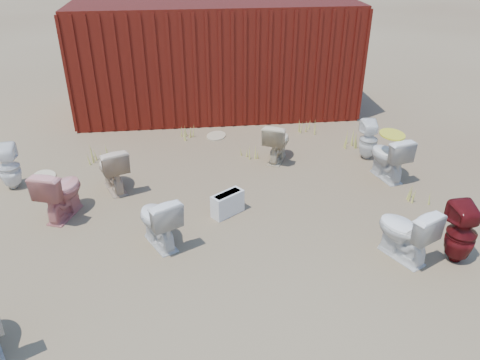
{
  "coord_description": "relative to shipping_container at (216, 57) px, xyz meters",
  "views": [
    {
      "loc": [
        -0.69,
        -5.29,
        3.8
      ],
      "look_at": [
        0.0,
        0.6,
        0.55
      ],
      "focal_mm": 35.0,
      "sensor_mm": 36.0,
      "label": 1
    }
  ],
  "objects": [
    {
      "name": "ground",
      "position": [
        0.0,
        -5.2,
        -1.2
      ],
      "size": [
        100.0,
        100.0,
        0.0
      ],
      "primitive_type": "plane",
      "color": "brown",
      "rests_on": "ground"
    },
    {
      "name": "shipping_container",
      "position": [
        0.0,
        0.0,
        0.0
      ],
      "size": [
        6.0,
        2.4,
        2.4
      ],
      "primitive_type": "cube",
      "color": "#4D160C",
      "rests_on": "ground"
    },
    {
      "name": "toilet_front_pink",
      "position": [
        -2.59,
        -4.37,
        -0.8
      ],
      "size": [
        0.68,
        0.89,
        0.8
      ],
      "primitive_type": "imported",
      "rotation": [
        0.0,
        0.0,
        2.8
      ],
      "color": "#D47F7A",
      "rests_on": "ground"
    },
    {
      "name": "toilet_front_c",
      "position": [
        -1.16,
        -5.26,
        -0.82
      ],
      "size": [
        0.72,
        0.86,
        0.76
      ],
      "primitive_type": "imported",
      "rotation": [
        0.0,
        0.0,
        3.62
      ],
      "color": "silver",
      "rests_on": "ground"
    },
    {
      "name": "toilet_front_maroon",
      "position": [
        2.61,
        -6.05,
        -0.79
      ],
      "size": [
        0.39,
        0.39,
        0.82
      ],
      "primitive_type": "imported",
      "rotation": [
        0.0,
        0.0,
        3.19
      ],
      "color": "#580F12",
      "rests_on": "ground"
    },
    {
      "name": "toilet_front_e",
      "position": [
        1.94,
        -5.91,
        -0.81
      ],
      "size": [
        0.73,
        0.88,
        0.78
      ],
      "primitive_type": "imported",
      "rotation": [
        0.0,
        0.0,
        3.61
      ],
      "color": "white",
      "rests_on": "ground"
    },
    {
      "name": "toilet_back_a",
      "position": [
        -3.6,
        -3.42,
        -0.83
      ],
      "size": [
        0.4,
        0.41,
        0.75
      ],
      "primitive_type": "imported",
      "rotation": [
        0.0,
        0.0,
        3.35
      ],
      "color": "white",
      "rests_on": "ground"
    },
    {
      "name": "toilet_back_beige_left",
      "position": [
        -1.95,
        -3.67,
        -0.82
      ],
      "size": [
        0.68,
        0.85,
        0.76
      ],
      "primitive_type": "imported",
      "rotation": [
        0.0,
        0.0,
        3.53
      ],
      "color": "beige",
      "rests_on": "ground"
    },
    {
      "name": "toilet_back_beige_right",
      "position": [
        0.87,
        -2.9,
        -0.83
      ],
      "size": [
        0.68,
        0.82,
        0.73
      ],
      "primitive_type": "imported",
      "rotation": [
        0.0,
        0.0,
        2.7
      ],
      "color": "beige",
      "rests_on": "ground"
    },
    {
      "name": "toilet_back_yellowlid",
      "position": [
        2.59,
        -3.8,
        -0.81
      ],
      "size": [
        0.61,
        0.85,
        0.78
      ],
      "primitive_type": "imported",
      "rotation": [
        0.0,
        0.0,
        3.38
      ],
      "color": "silver",
      "rests_on": "ground"
    },
    {
      "name": "toilet_back_e",
      "position": [
        2.54,
        -3.03,
        -0.84
      ],
      "size": [
        0.35,
        0.35,
        0.73
      ],
      "primitive_type": "imported",
      "rotation": [
        0.0,
        0.0,
        3.08
      ],
      "color": "white",
      "rests_on": "ground"
    },
    {
      "name": "yellow_lid",
      "position": [
        2.59,
        -3.8,
        -0.4
      ],
      "size": [
        0.4,
        0.5,
        0.02
      ],
      "primitive_type": "ellipsoid",
      "color": "gold",
      "rests_on": "toilet_back_yellowlid"
    },
    {
      "name": "loose_tank",
      "position": [
        -0.19,
        -4.62,
        -1.02
      ],
      "size": [
        0.52,
        0.45,
        0.35
      ],
      "primitive_type": "cube",
      "rotation": [
        0.0,
        0.0,
        0.62
      ],
      "color": "silver",
      "rests_on": "ground"
    },
    {
      "name": "loose_lid_near",
      "position": [
        -0.15,
        -1.7,
        -1.19
      ],
      "size": [
        0.53,
        0.6,
        0.02
      ],
      "primitive_type": "ellipsoid",
      "rotation": [
        0.0,
        0.0,
        -0.37
      ],
      "color": "tan",
      "rests_on": "ground"
    },
    {
      "name": "loose_lid_far",
      "position": [
        -3.2,
        -3.09,
        -1.19
      ],
      "size": [
        0.54,
        0.58,
        0.02
      ],
      "primitive_type": "ellipsoid",
      "rotation": [
        0.0,
        0.0,
        0.5
      ],
      "color": "beige",
      "rests_on": "ground"
    },
    {
      "name": "weed_clump_a",
      "position": [
        -2.35,
        -2.59,
        -1.04
      ],
      "size": [
        0.36,
        0.36,
        0.32
      ],
      "primitive_type": "cone",
      "color": "#BCBB4B",
      "rests_on": "ground"
    },
    {
      "name": "weed_clump_b",
      "position": [
        0.39,
        -2.71,
        -1.08
      ],
      "size": [
        0.32,
        0.32,
        0.25
      ],
      "primitive_type": "cone",
      "color": "#BCBB4B",
      "rests_on": "ground"
    },
    {
      "name": "weed_clump_c",
      "position": [
        2.36,
        -2.44,
        -1.04
      ],
      "size": [
        0.36,
        0.36,
        0.32
      ],
      "primitive_type": "cone",
      "color": "#BCBB4B",
      "rests_on": "ground"
    },
    {
      "name": "weed_clump_d",
      "position": [
        -0.74,
        -1.7,
        -1.08
      ],
      "size": [
        0.3,
        0.3,
        0.24
      ],
      "primitive_type": "cone",
      "color": "#BCBB4B",
      "rests_on": "ground"
    },
    {
      "name": "weed_clump_e",
      "position": [
        1.75,
        -1.7,
        -1.06
      ],
      "size": [
        0.34,
        0.34,
        0.28
      ],
      "primitive_type": "cone",
      "color": "#BCBB4B",
      "rests_on": "ground"
    },
    {
      "name": "weed_clump_f",
      "position": [
        2.79,
        -4.62,
        -1.08
      ],
      "size": [
        0.28,
        0.28,
        0.24
      ],
      "primitive_type": "cone",
      "color": "#BCBB4B",
      "rests_on": "ground"
    }
  ]
}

